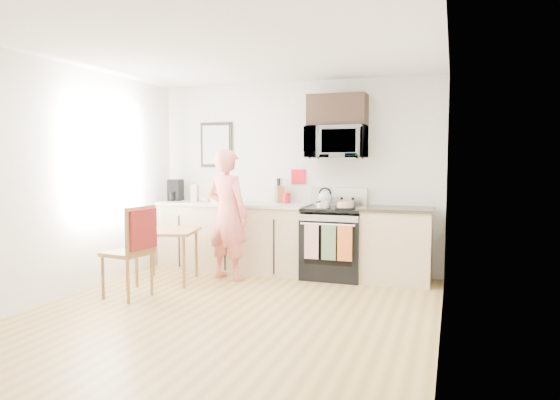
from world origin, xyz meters
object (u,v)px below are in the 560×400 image
(dining_table, at_px, (167,236))
(chair, at_px, (137,239))
(range, at_px, (334,244))
(cake, at_px, (345,205))
(person, at_px, (227,214))
(microwave, at_px, (336,142))

(dining_table, bearing_deg, chair, -82.55)
(dining_table, xyz_separation_m, chair, (0.10, -0.78, 0.08))
(range, distance_m, chair, 2.50)
(dining_table, relative_size, chair, 0.72)
(dining_table, height_order, cake, cake)
(dining_table, bearing_deg, cake, 20.30)
(range, bearing_deg, cake, -40.39)
(person, distance_m, dining_table, 0.80)
(person, height_order, cake, person)
(dining_table, height_order, chair, chair)
(range, bearing_deg, microwave, 90.06)
(chair, bearing_deg, cake, 45.94)
(microwave, relative_size, chair, 0.74)
(microwave, bearing_deg, person, -153.63)
(chair, distance_m, cake, 2.54)
(person, xyz_separation_m, chair, (-0.54, -1.18, -0.17))
(range, distance_m, person, 1.43)
(microwave, height_order, dining_table, microwave)
(chair, bearing_deg, range, 51.20)
(microwave, height_order, cake, microwave)
(microwave, relative_size, cake, 2.96)
(dining_table, distance_m, chair, 0.79)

